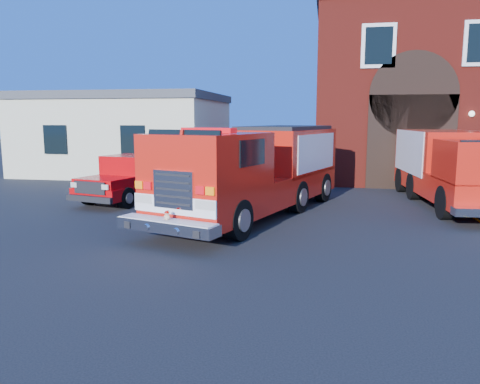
% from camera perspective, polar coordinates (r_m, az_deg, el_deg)
% --- Properties ---
extents(ground, '(100.00, 100.00, 0.00)m').
position_cam_1_polar(ground, '(12.40, 1.00, -5.09)').
color(ground, black).
rests_on(ground, ground).
extents(parking_stripe_mid, '(0.12, 3.00, 0.01)m').
position_cam_1_polar(parking_stripe_mid, '(16.78, 25.92, -2.28)').
color(parking_stripe_mid, yellow).
rests_on(parking_stripe_mid, ground).
extents(parking_stripe_far, '(0.12, 3.00, 0.01)m').
position_cam_1_polar(parking_stripe_far, '(19.64, 23.62, -0.61)').
color(parking_stripe_far, yellow).
rests_on(parking_stripe_far, ground).
extents(fire_station, '(15.20, 10.20, 8.45)m').
position_cam_1_polar(fire_station, '(26.83, 26.05, 10.72)').
color(fire_station, maroon).
rests_on(fire_station, ground).
extents(side_building, '(10.20, 8.20, 4.35)m').
position_cam_1_polar(side_building, '(27.19, -13.49, 7.01)').
color(side_building, beige).
rests_on(side_building, ground).
extents(fire_engine, '(5.25, 9.33, 2.78)m').
position_cam_1_polar(fire_engine, '(14.60, 2.02, 2.77)').
color(fire_engine, black).
rests_on(fire_engine, ground).
extents(pickup_truck, '(3.04, 5.41, 1.68)m').
position_cam_1_polar(pickup_truck, '(17.92, -12.52, 1.63)').
color(pickup_truck, black).
rests_on(pickup_truck, ground).
extents(secondary_truck, '(3.06, 8.05, 2.56)m').
position_cam_1_polar(secondary_truck, '(18.05, 24.41, 3.02)').
color(secondary_truck, black).
rests_on(secondary_truck, ground).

